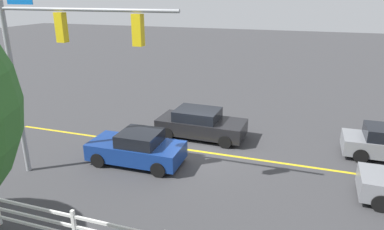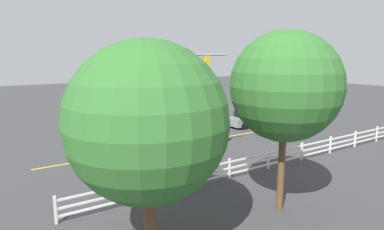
{
  "view_description": "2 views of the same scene",
  "coord_description": "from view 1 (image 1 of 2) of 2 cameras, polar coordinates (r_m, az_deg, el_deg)",
  "views": [
    {
      "loc": [
        -4.65,
        14.26,
        7.01
      ],
      "look_at": [
        -0.07,
        0.7,
        2.03
      ],
      "focal_mm": 32.68,
      "sensor_mm": 36.0,
      "label": 1
    },
    {
      "loc": [
        11.94,
        20.11,
        6.5
      ],
      "look_at": [
        -0.66,
        0.53,
        2.23
      ],
      "focal_mm": 30.7,
      "sensor_mm": 36.0,
      "label": 2
    }
  ],
  "objects": [
    {
      "name": "ground_plane",
      "position": [
        16.55,
        0.56,
        -5.87
      ],
      "size": [
        120.0,
        120.0,
        0.0
      ],
      "primitive_type": "plane",
      "color": "#38383A"
    },
    {
      "name": "lane_center_stripe",
      "position": [
        15.9,
        14.51,
        -7.63
      ],
      "size": [
        28.0,
        0.16,
        0.01
      ],
      "primitive_type": "cube",
      "color": "gold",
      "rests_on": "ground_plane"
    },
    {
      "name": "signal_assembly",
      "position": [
        13.58,
        -21.72,
        8.77
      ],
      "size": [
        6.94,
        0.37,
        6.94
      ],
      "color": "gray",
      "rests_on": "ground_plane"
    },
    {
      "name": "car_0",
      "position": [
        17.87,
        1.4,
        -1.44
      ],
      "size": [
        4.47,
        2.11,
        1.47
      ],
      "rotation": [
        0.0,
        0.0,
        3.12
      ],
      "color": "black",
      "rests_on": "ground_plane"
    },
    {
      "name": "car_1",
      "position": [
        15.33,
        -8.95,
        -5.39
      ],
      "size": [
        4.09,
        1.98,
        1.47
      ],
      "rotation": [
        0.0,
        0.0,
        0.02
      ],
      "color": "navy",
      "rests_on": "ground_plane"
    }
  ]
}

